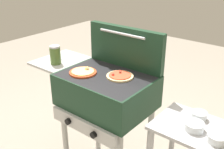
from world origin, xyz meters
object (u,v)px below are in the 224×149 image
Objects in this scene: grill at (105,93)px; topping_bowl_near at (194,127)px; topping_bowl_far at (217,138)px; sauce_jar at (55,55)px; topping_bowl_middle at (199,116)px; pizza_pepperoni at (120,76)px; pizza_cheese at (83,72)px.

topping_bowl_near is at bearing -2.34° from grill.
grill is 0.83m from topping_bowl_far.
sauce_jar reaches higher than topping_bowl_middle.
topping_bowl_far and topping_bowl_middle have the same top height.
topping_bowl_near is at bearing -6.70° from pizza_pepperoni.
grill is 5.13× the size of pizza_pepperoni.
topping_bowl_far is (1.25, 0.02, -0.18)m from sauce_jar.
pizza_cheese is 1.35× the size of sauce_jar.
sauce_jar is 1.29× the size of topping_bowl_near.
topping_bowl_far is 0.22m from topping_bowl_middle.
grill reaches higher than topping_bowl_far.
sauce_jar is at bearing -171.20° from topping_bowl_middle.
pizza_cheese is 1.03× the size of pizza_pepperoni.
topping_bowl_middle is at bearing 136.96° from topping_bowl_far.
pizza_cheese is (-0.14, -0.07, 0.15)m from grill.
topping_bowl_far is at bearing -3.83° from grill.
grill is at bearing 177.66° from topping_bowl_near.
grill is at bearing -158.72° from pizza_pepperoni.
pizza_cheese is 0.97m from topping_bowl_far.
topping_bowl_near is (1.12, 0.04, -0.18)m from sauce_jar.
sauce_jar is at bearing -177.72° from topping_bowl_near.
grill is 0.22m from pizza_cheese.
topping_bowl_far is (0.72, -0.10, -0.12)m from pizza_pepperoni.
pizza_pepperoni is at bearing 172.44° from topping_bowl_far.
grill is at bearing -171.72° from topping_bowl_middle.
topping_bowl_middle is at bearing 8.80° from sauce_jar.
topping_bowl_middle is at bearing 5.73° from pizza_pepperoni.
topping_bowl_middle is at bearing 11.79° from pizza_cheese.
pizza_pepperoni is at bearing 24.66° from pizza_cheese.
topping_bowl_middle is at bearing 101.36° from topping_bowl_near.
pizza_pepperoni is at bearing 21.28° from grill.
grill is 6.71× the size of sauce_jar.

